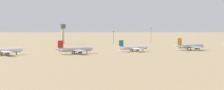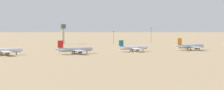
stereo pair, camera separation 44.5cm
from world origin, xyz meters
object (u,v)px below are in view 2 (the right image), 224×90
Objects in this scene: light_pole_mid at (151,34)px; parked_jet_red_1 at (74,49)px; control_tower at (63,32)px; parked_jet_teal_2 at (133,48)px; parked_jet_orange_0 at (2,51)px; light_pole_west at (114,37)px; parked_jet_orange_3 at (190,46)px.

parked_jet_red_1 is at bearing -136.69° from light_pole_mid.
parked_jet_red_1 is 157.85m from control_tower.
control_tower is at bearing 165.51° from light_pole_mid.
light_pole_mid is at bearing 56.89° from parked_jet_teal_2.
parked_jet_teal_2 is 145.13m from light_pole_mid.
parked_jet_red_1 is at bearing -102.77° from control_tower.
parked_jet_red_1 is (55.83, -8.20, -0.03)m from parked_jet_orange_0.
parked_jet_orange_0 is 56.43m from parked_jet_red_1.
light_pole_west is (144.54, 122.92, 4.62)m from parked_jet_orange_0.
light_pole_mid is (135.41, 127.64, 6.65)m from parked_jet_red_1.
parked_jet_orange_0 is at bearing -148.01° from light_pole_mid.
light_pole_west is at bearing 175.73° from light_pole_mid.
parked_jet_teal_2 is at bearing 2.23° from parked_jet_red_1.
parked_jet_teal_2 is (110.73, -1.12, -0.40)m from parked_jet_orange_0.
parked_jet_orange_3 is at bearing -3.20° from parked_jet_teal_2.
light_pole_west reaches higher than parked_jet_orange_0.
parked_jet_red_1 is 1.11× the size of parked_jet_teal_2.
control_tower reaches higher than parked_jet_orange_0.
light_pole_mid reaches higher than parked_jet_red_1.
light_pole_mid is at bearing -4.27° from light_pole_west.
light_pole_west reaches higher than parked_jet_red_1.
parked_jet_teal_2 is at bearing 168.67° from parked_jet_orange_3.
parked_jet_orange_0 is 1.88× the size of light_pole_mid.
parked_jet_teal_2 is at bearing -105.24° from light_pole_west.
light_pole_west is at bearing -22.67° from control_tower.
parked_jet_orange_3 is (166.40, -4.84, -0.01)m from parked_jet_orange_0.
control_tower is at bearing 51.74° from parked_jet_orange_0.
control_tower is (-75.75, 150.27, 10.02)m from parked_jet_orange_3.
parked_jet_orange_0 is at bearing 166.52° from parked_jet_red_1.
parked_jet_teal_2 is (54.91, 7.08, -0.36)m from parked_jet_red_1.
parked_jet_teal_2 is at bearing -82.20° from control_tower.
light_pole_west is at bearing 50.80° from parked_jet_red_1.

